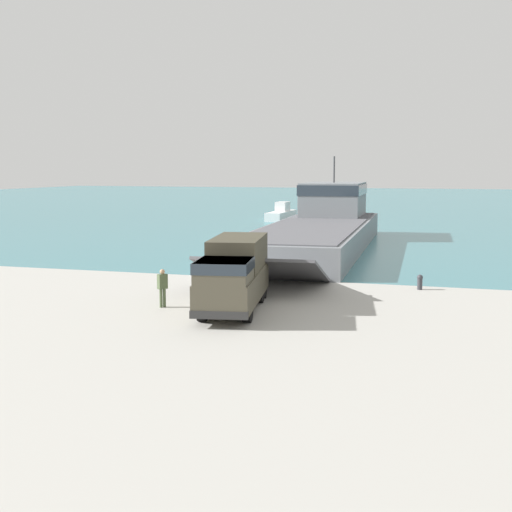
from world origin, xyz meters
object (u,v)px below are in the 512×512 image
landing_craft (321,225)px  moored_boat_a (281,214)px  mooring_bollard (420,281)px  soldier_on_ramp (162,285)px  military_truck (234,273)px

landing_craft → moored_boat_a: bearing=107.7°
moored_boat_a → mooring_bollard: size_ratio=10.28×
moored_boat_a → mooring_bollard: bearing=113.5°
soldier_on_ramp → mooring_bollard: (10.99, 8.34, -0.60)m
landing_craft → soldier_on_ramp: bearing=-97.2°
soldier_on_ramp → mooring_bollard: size_ratio=2.21×
military_truck → landing_craft: bearing=173.4°
landing_craft → military_truck: bearing=-90.2°
mooring_bollard → moored_boat_a: bearing=113.3°
military_truck → soldier_on_ramp: bearing=-92.5°
military_truck → mooring_bollard: military_truck is taller
military_truck → mooring_bollard: (7.66, 7.90, -1.23)m
soldier_on_ramp → military_truck: bearing=-138.2°
soldier_on_ramp → moored_boat_a: bearing=-46.4°
moored_boat_a → mooring_bollard: (20.02, -46.51, -0.28)m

